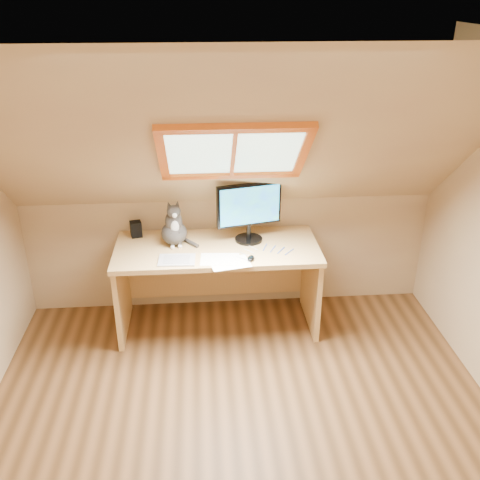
{
  "coord_description": "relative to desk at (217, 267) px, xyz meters",
  "views": [
    {
      "loc": [
        -0.23,
        -2.48,
        2.64
      ],
      "look_at": [
        0.04,
        1.0,
        0.98
      ],
      "focal_mm": 40.0,
      "sensor_mm": 36.0,
      "label": 1
    }
  ],
  "objects": [
    {
      "name": "ground",
      "position": [
        0.12,
        -1.45,
        -0.52
      ],
      "size": [
        3.5,
        3.5,
        0.0
      ],
      "primitive_type": "plane",
      "color": "brown",
      "rests_on": "ground"
    },
    {
      "name": "room_shell",
      "position": [
        0.12,
        -1.54,
        0.91
      ],
      "size": [
        3.52,
        3.52,
        2.41
      ],
      "color": "tan",
      "rests_on": "ground"
    },
    {
      "name": "desk",
      "position": [
        0.0,
        0.0,
        0.0
      ],
      "size": [
        1.64,
        0.72,
        0.75
      ],
      "color": "tan",
      "rests_on": "ground"
    },
    {
      "name": "monitor",
      "position": [
        0.27,
        0.02,
        0.51
      ],
      "size": [
        0.53,
        0.22,
        0.49
      ],
      "color": "black",
      "rests_on": "desk"
    },
    {
      "name": "cat",
      "position": [
        -0.34,
        0.01,
        0.36
      ],
      "size": [
        0.25,
        0.28,
        0.39
      ],
      "color": "#413D3A",
      "rests_on": "desk"
    },
    {
      "name": "desk_speaker",
      "position": [
        -0.66,
        0.18,
        0.29
      ],
      "size": [
        0.11,
        0.11,
        0.13
      ],
      "primitive_type": "cube",
      "rotation": [
        0.0,
        0.0,
        0.23
      ],
      "color": "black",
      "rests_on": "desk"
    },
    {
      "name": "graphics_tablet",
      "position": [
        -0.31,
        -0.29,
        0.23
      ],
      "size": [
        0.29,
        0.21,
        0.01
      ],
      "primitive_type": "cube",
      "rotation": [
        0.0,
        0.0,
        -0.04
      ],
      "color": "#B2B2B7",
      "rests_on": "desk"
    },
    {
      "name": "mouse",
      "position": [
        0.25,
        -0.32,
        0.24
      ],
      "size": [
        0.07,
        0.1,
        0.03
      ],
      "primitive_type": "ellipsoid",
      "rotation": [
        0.0,
        0.0,
        -0.25
      ],
      "color": "black",
      "rests_on": "desk"
    },
    {
      "name": "papers",
      "position": [
        -0.01,
        -0.33,
        0.23
      ],
      "size": [
        0.33,
        0.27,
        0.0
      ],
      "color": "white",
      "rests_on": "desk"
    },
    {
      "name": "cables",
      "position": [
        0.38,
        -0.19,
        0.23
      ],
      "size": [
        0.51,
        0.26,
        0.01
      ],
      "color": "silver",
      "rests_on": "desk"
    }
  ]
}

